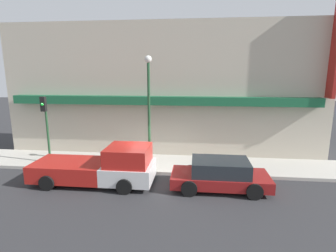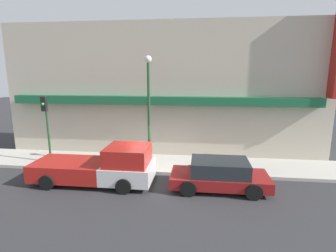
{
  "view_description": "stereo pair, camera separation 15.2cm",
  "coord_description": "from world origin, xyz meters",
  "px_view_note": "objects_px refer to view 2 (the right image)",
  "views": [
    {
      "loc": [
        2.14,
        -12.67,
        5.21
      ],
      "look_at": [
        0.63,
        1.17,
        2.37
      ],
      "focal_mm": 28.0,
      "sensor_mm": 36.0,
      "label": 1
    },
    {
      "loc": [
        2.29,
        -12.66,
        5.21
      ],
      "look_at": [
        0.63,
        1.17,
        2.37
      ],
      "focal_mm": 28.0,
      "sensor_mm": 36.0,
      "label": 2
    }
  ],
  "objects_px": {
    "pickup_truck": "(102,167)",
    "parked_car": "(219,175)",
    "fire_hydrant": "(226,163)",
    "traffic_light": "(46,118)",
    "street_lamp": "(149,100)"
  },
  "relations": [
    {
      "from": "traffic_light",
      "to": "fire_hydrant",
      "type": "bearing_deg",
      "value": 0.64
    },
    {
      "from": "pickup_truck",
      "to": "traffic_light",
      "type": "xyz_separation_m",
      "value": [
        -3.86,
        2.02,
        1.95
      ]
    },
    {
      "from": "street_lamp",
      "to": "pickup_truck",
      "type": "bearing_deg",
      "value": -136.47
    },
    {
      "from": "street_lamp",
      "to": "traffic_light",
      "type": "xyz_separation_m",
      "value": [
        -5.83,
        0.15,
        -1.06
      ]
    },
    {
      "from": "fire_hydrant",
      "to": "traffic_light",
      "type": "xyz_separation_m",
      "value": [
        -9.93,
        -0.11,
        2.27
      ]
    },
    {
      "from": "pickup_truck",
      "to": "street_lamp",
      "type": "height_order",
      "value": "street_lamp"
    },
    {
      "from": "parked_car",
      "to": "traffic_light",
      "type": "distance_m",
      "value": 9.84
    },
    {
      "from": "parked_car",
      "to": "fire_hydrant",
      "type": "relative_size",
      "value": 6.83
    },
    {
      "from": "pickup_truck",
      "to": "parked_car",
      "type": "bearing_deg",
      "value": 1.76
    },
    {
      "from": "street_lamp",
      "to": "traffic_light",
      "type": "bearing_deg",
      "value": 178.52
    },
    {
      "from": "fire_hydrant",
      "to": "traffic_light",
      "type": "bearing_deg",
      "value": -179.36
    },
    {
      "from": "pickup_truck",
      "to": "fire_hydrant",
      "type": "distance_m",
      "value": 6.44
    },
    {
      "from": "parked_car",
      "to": "street_lamp",
      "type": "xyz_separation_m",
      "value": [
        -3.57,
        1.87,
        3.15
      ]
    },
    {
      "from": "fire_hydrant",
      "to": "street_lamp",
      "type": "bearing_deg",
      "value": -176.34
    },
    {
      "from": "fire_hydrant",
      "to": "traffic_light",
      "type": "distance_m",
      "value": 10.18
    }
  ]
}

